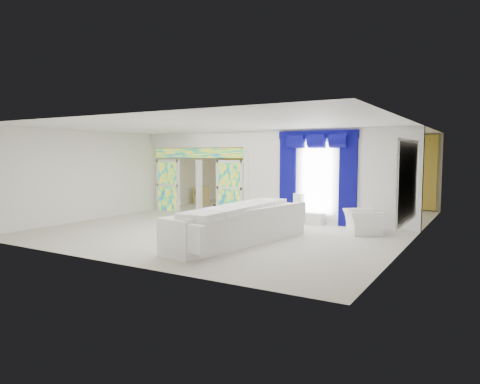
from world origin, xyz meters
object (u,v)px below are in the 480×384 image
Objects in this scene: white_sofa at (239,227)px; coffee_table at (202,228)px; armchair at (362,222)px; grand_piano at (246,197)px; console_table at (307,218)px.

white_sofa reaches higher than coffee_table.
grand_piano reaches higher than armchair.
armchair reaches higher than console_table.
console_table is 0.60× the size of grand_piano.
coffee_table is 3.84m from console_table.
console_table is at bearing 64.80° from coffee_table.
armchair is at bearing 62.26° from white_sofa.
console_table is 1.08× the size of armchair.
white_sofa is at bearing -52.41° from grand_piano.
grand_piano is at bearing 129.31° from white_sofa.
grand_piano is at bearing 146.17° from console_table.
white_sofa reaches higher than console_table.
grand_piano is at bearing 109.00° from coffee_table.
coffee_table is at bearing -61.96° from grand_piano.
coffee_table is 1.78× the size of console_table.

